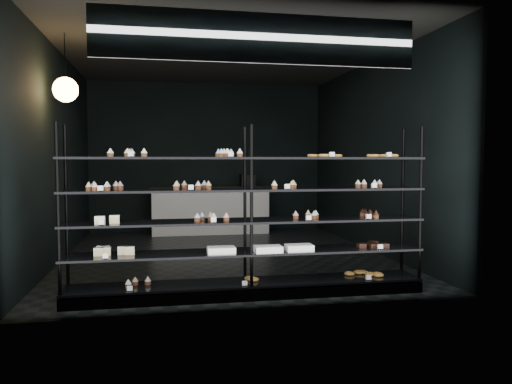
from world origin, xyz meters
TOP-DOWN VIEW (x-y plane):
  - room at (0.00, 0.00)m, footprint 5.01×6.01m
  - display_shelf at (-0.06, -2.45)m, footprint 4.00×0.50m
  - signage at (0.00, -2.93)m, footprint 3.30×0.05m
  - pendant_lamp at (-2.20, -1.00)m, footprint 0.32×0.32m
  - service_counter at (0.02, 2.50)m, footprint 2.50×0.65m

SIDE VIEW (x-z plane):
  - service_counter at x=0.02m, z-range -0.11..1.12m
  - display_shelf at x=-0.06m, z-range -0.33..1.58m
  - room at x=0.00m, z-range 0.00..3.20m
  - pendant_lamp at x=-2.20m, z-range 2.01..2.90m
  - signage at x=0.00m, z-range 2.50..3.00m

